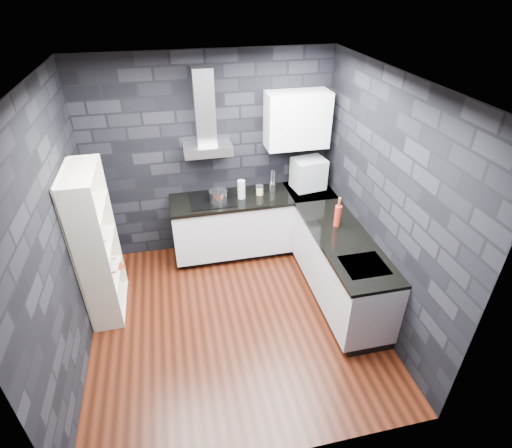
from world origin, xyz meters
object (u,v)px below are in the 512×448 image
object	(u,v)px
glass_vase	(241,189)
storage_jar	(260,190)
utensil_crock	(272,188)
red_bottle	(338,216)
pot	(218,197)
bookshelf	(97,246)
fruit_bowl	(95,246)
appliance_garage	(308,174)

from	to	relation	value
glass_vase	storage_jar	distance (m)	0.27
utensil_crock	red_bottle	world-z (taller)	red_bottle
glass_vase	red_bottle	size ratio (longest dim) A/B	0.95
red_bottle	glass_vase	bearing A→B (deg)	136.85
pot	utensil_crock	world-z (taller)	pot
glass_vase	red_bottle	bearing A→B (deg)	-43.15
utensil_crock	bookshelf	distance (m)	2.34
bookshelf	fruit_bowl	world-z (taller)	bookshelf
glass_vase	appliance_garage	distance (m)	0.95
storage_jar	fruit_bowl	bearing A→B (deg)	-157.83
appliance_garage	fruit_bowl	bearing A→B (deg)	-170.90
storage_jar	utensil_crock	distance (m)	0.19
red_bottle	fruit_bowl	world-z (taller)	red_bottle
glass_vase	storage_jar	bearing A→B (deg)	9.17
pot	storage_jar	size ratio (longest dim) A/B	1.94
glass_vase	bookshelf	xyz separation A→B (m)	(-1.76, -0.72, -0.12)
storage_jar	bookshelf	distance (m)	2.15
utensil_crock	fruit_bowl	xyz separation A→B (m)	(-2.19, -0.86, -0.02)
utensil_crock	fruit_bowl	distance (m)	2.36
glass_vase	utensil_crock	world-z (taller)	glass_vase
storage_jar	bookshelf	size ratio (longest dim) A/B	0.07
glass_vase	appliance_garage	xyz separation A→B (m)	(0.94, 0.06, 0.10)
fruit_bowl	storage_jar	bearing A→B (deg)	22.17
appliance_garage	fruit_bowl	distance (m)	2.83
pot	appliance_garage	distance (m)	1.26
glass_vase	bookshelf	world-z (taller)	bookshelf
utensil_crock	red_bottle	size ratio (longest dim) A/B	0.45
appliance_garage	utensil_crock	bearing A→B (deg)	170.01
bookshelf	pot	bearing A→B (deg)	6.25
storage_jar	fruit_bowl	distance (m)	2.17
glass_vase	appliance_garage	size ratio (longest dim) A/B	0.60
bookshelf	glass_vase	bearing A→B (deg)	3.51
pot	bookshelf	size ratio (longest dim) A/B	0.13
glass_vase	utensil_crock	size ratio (longest dim) A/B	2.13
pot	red_bottle	bearing A→B (deg)	-33.93
glass_vase	storage_jar	world-z (taller)	glass_vase
red_bottle	fruit_bowl	distance (m)	2.73
pot	storage_jar	world-z (taller)	pot
utensil_crock	appliance_garage	xyz separation A→B (m)	(0.50, -0.02, 0.17)
glass_vase	appliance_garage	world-z (taller)	appliance_garage
pot	bookshelf	bearing A→B (deg)	-154.90
pot	glass_vase	xyz separation A→B (m)	(0.31, 0.05, 0.05)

